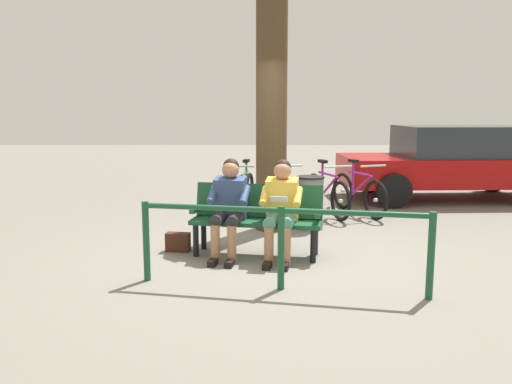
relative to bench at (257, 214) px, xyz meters
The scene contains 13 objects.
ground_plane 0.60m from the bench, 136.77° to the left, with size 40.00×40.00×0.00m, color slate.
bench is the anchor object (origin of this frame).
person_reading 0.40m from the bench, 142.66° to the left, with size 0.54×0.81×1.20m.
person_companion 0.39m from the bench, 16.92° to the left, with size 0.54×0.81×1.20m.
handbag 1.09m from the bench, ahead, with size 0.30×0.14×0.24m, color #3F1E14.
tree_trunk 1.84m from the bench, 98.77° to the right, with size 0.46×0.46×3.48m, color #4C3823.
litter_bin 1.59m from the bench, 120.35° to the right, with size 0.41×0.41×0.80m.
bicycle_orange 3.03m from the bench, 125.11° to the right, with size 0.72×1.58×0.94m.
bicycle_green 2.67m from the bench, 116.40° to the right, with size 0.65×1.61×0.94m.
bicycle_silver 2.51m from the bench, 99.09° to the right, with size 0.64×1.62×0.94m.
bicycle_blue 2.47m from the bench, 84.85° to the right, with size 0.48×1.67×0.94m.
railing_fence 1.31m from the bench, 100.62° to the left, with size 2.88×0.61×0.85m.
parked_car 5.59m from the bench, 134.25° to the right, with size 4.27×2.16×1.47m.
Camera 1 is at (0.22, 6.01, 1.79)m, focal length 35.93 mm.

